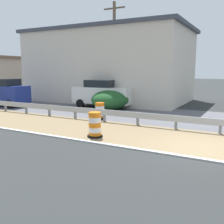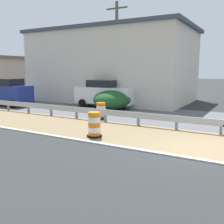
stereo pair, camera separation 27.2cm
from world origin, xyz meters
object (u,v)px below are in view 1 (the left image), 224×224
Objects in this scene: car_distant_b at (5,92)px; traffic_barrel_nearest at (95,126)px; utility_pole_near at (114,53)px; traffic_barrel_close at (100,112)px; car_mid_far_lane at (103,94)px.

traffic_barrel_nearest is at bearing 155.15° from car_distant_b.
car_distant_b is 0.50× the size of utility_pole_near.
traffic_barrel_close is 9.83m from car_distant_b.
utility_pole_near is (5.48, 1.90, 3.80)m from traffic_barrel_close.
car_mid_far_lane reaches higher than traffic_barrel_close.
car_distant_b is 9.46m from utility_pole_near.
car_mid_far_lane is 8.04m from car_distant_b.
utility_pole_near reaches higher than traffic_barrel_nearest.
utility_pole_near is at bearing 63.93° from car_mid_far_lane.
car_mid_far_lane is 0.59× the size of utility_pole_near.
traffic_barrel_nearest is 0.23× the size of car_mid_far_lane.
utility_pole_near is at bearing 19.11° from traffic_barrel_close.
utility_pole_near is at bearing -153.15° from car_distant_b.
traffic_barrel_nearest reaches higher than traffic_barrel_close.
traffic_barrel_nearest is at bearing -152.05° from traffic_barrel_close.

